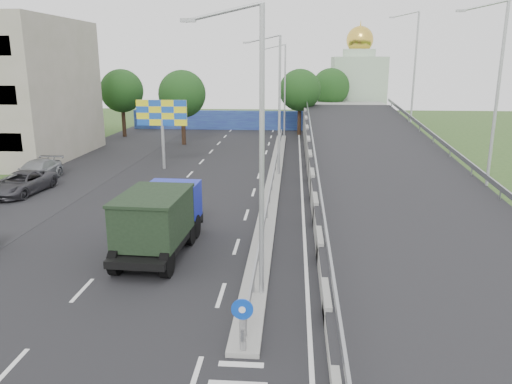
# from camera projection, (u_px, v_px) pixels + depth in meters

# --- Properties ---
(road_surface) EXTENTS (26.00, 90.00, 0.04)m
(road_surface) POSITION_uv_depth(u_px,v_px,m) (224.00, 196.00, 32.11)
(road_surface) COLOR black
(road_surface) RESTS_ON ground
(parking_strip) EXTENTS (8.00, 90.00, 0.05)m
(parking_strip) POSITION_uv_depth(u_px,v_px,m) (30.00, 192.00, 33.06)
(parking_strip) COLOR black
(parking_strip) RESTS_ON ground
(median) EXTENTS (1.00, 44.00, 0.20)m
(median) POSITION_uv_depth(u_px,v_px,m) (274.00, 181.00, 35.72)
(median) COLOR gray
(median) RESTS_ON ground
(overpass_ramp) EXTENTS (10.00, 50.00, 3.50)m
(overpass_ramp) POSITION_uv_depth(u_px,v_px,m) (381.00, 160.00, 34.75)
(overpass_ramp) COLOR gray
(overpass_ramp) RESTS_ON ground
(median_guardrail) EXTENTS (0.09, 44.00, 0.71)m
(median_guardrail) POSITION_uv_depth(u_px,v_px,m) (274.00, 172.00, 35.56)
(median_guardrail) COLOR gray
(median_guardrail) RESTS_ON median
(sign_bollard) EXTENTS (0.64, 0.23, 1.67)m
(sign_bollard) POSITION_uv_depth(u_px,v_px,m) (243.00, 325.00, 14.44)
(sign_bollard) COLOR black
(sign_bollard) RESTS_ON median
(lamp_post_near) EXTENTS (2.74, 0.18, 10.08)m
(lamp_post_near) POSITION_uv_depth(u_px,v_px,m) (256.00, 141.00, 16.90)
(lamp_post_near) COLOR #B2B5B7
(lamp_post_near) RESTS_ON median
(lamp_post_mid) EXTENTS (2.74, 0.18, 10.08)m
(lamp_post_mid) POSITION_uv_depth(u_px,v_px,m) (277.00, 98.00, 36.19)
(lamp_post_mid) COLOR #B2B5B7
(lamp_post_mid) RESTS_ON median
(lamp_post_far) EXTENTS (2.74, 0.18, 10.08)m
(lamp_post_far) POSITION_uv_depth(u_px,v_px,m) (283.00, 85.00, 55.48)
(lamp_post_far) COLOR #B2B5B7
(lamp_post_far) RESTS_ON median
(blue_wall) EXTENTS (30.00, 0.50, 2.40)m
(blue_wall) POSITION_uv_depth(u_px,v_px,m) (251.00, 120.00, 62.74)
(blue_wall) COLOR navy
(blue_wall) RESTS_ON ground
(church) EXTENTS (7.00, 7.00, 13.80)m
(church) POSITION_uv_depth(u_px,v_px,m) (358.00, 85.00, 68.39)
(church) COLOR #B2CCAD
(church) RESTS_ON ground
(billboard) EXTENTS (4.00, 0.24, 5.50)m
(billboard) POSITION_uv_depth(u_px,v_px,m) (162.00, 117.00, 39.20)
(billboard) COLOR #B2B5B7
(billboard) RESTS_ON ground
(tree_left_mid) EXTENTS (4.80, 4.80, 7.60)m
(tree_left_mid) POSITION_uv_depth(u_px,v_px,m) (182.00, 94.00, 50.59)
(tree_left_mid) COLOR black
(tree_left_mid) RESTS_ON ground
(tree_median_far) EXTENTS (4.80, 4.80, 7.60)m
(tree_median_far) POSITION_uv_depth(u_px,v_px,m) (300.00, 90.00, 57.43)
(tree_median_far) COLOR black
(tree_median_far) RESTS_ON ground
(tree_left_far) EXTENTS (4.80, 4.80, 7.60)m
(tree_left_far) POSITION_uv_depth(u_px,v_px,m) (122.00, 91.00, 56.00)
(tree_left_far) COLOR black
(tree_left_far) RESTS_ON ground
(tree_ramp_far) EXTENTS (4.80, 4.80, 7.60)m
(tree_ramp_far) POSITION_uv_depth(u_px,v_px,m) (331.00, 87.00, 63.89)
(tree_ramp_far) COLOR black
(tree_ramp_far) RESTS_ON ground
(dump_truck) EXTENTS (2.83, 6.85, 2.97)m
(dump_truck) POSITION_uv_depth(u_px,v_px,m) (160.00, 217.00, 22.32)
(dump_truck) COLOR black
(dump_truck) RESTS_ON ground
(parked_car_c) EXTENTS (2.85, 5.38, 1.44)m
(parked_car_c) POSITION_uv_depth(u_px,v_px,m) (22.00, 183.00, 32.49)
(parked_car_c) COLOR #39383D
(parked_car_c) RESTS_ON ground
(parked_car_d) EXTENTS (2.15, 5.23, 1.52)m
(parked_car_d) POSITION_uv_depth(u_px,v_px,m) (36.00, 172.00, 35.72)
(parked_car_d) COLOR gray
(parked_car_d) RESTS_ON ground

